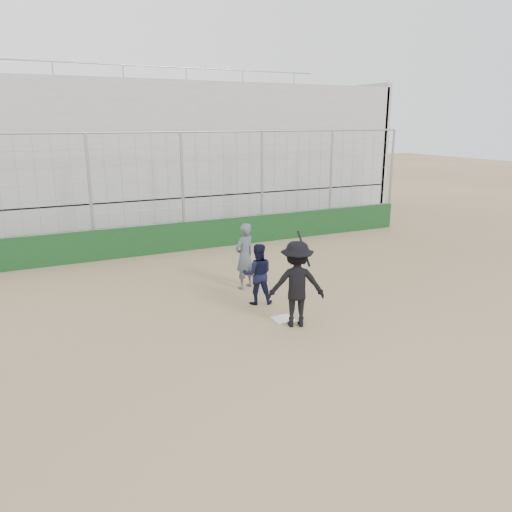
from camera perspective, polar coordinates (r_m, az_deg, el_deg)
name	(u,v)px	position (r m, az deg, el deg)	size (l,w,h in m)	color
ground	(283,319)	(11.40, 3.13, -7.25)	(90.00, 90.00, 0.00)	brown
home_plate	(283,319)	(11.40, 3.13, -7.20)	(0.44, 0.44, 0.02)	white
backstop	(184,223)	(17.32, -8.23, 3.75)	(18.10, 0.25, 4.04)	#103515
bleachers	(145,156)	(21.79, -12.58, 11.10)	(20.25, 6.70, 6.98)	#999999
batter_at_plate	(297,284)	(10.81, 4.66, -3.19)	(1.41, 1.15, 2.03)	black
catcher_crouched	(258,284)	(12.14, 0.20, -3.20)	(0.88, 0.78, 1.04)	black
umpire	(245,259)	(13.22, -1.31, -0.38)	(0.65, 0.42, 1.60)	#444D56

